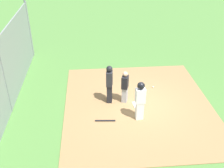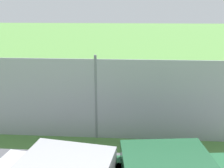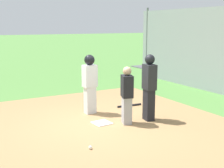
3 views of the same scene
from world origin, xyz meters
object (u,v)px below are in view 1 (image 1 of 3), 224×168
object	(u,v)px
home_plate	(138,104)
baseball	(153,87)
baseball_bat	(105,121)
runner	(140,98)
catcher	(125,86)
umpire	(109,83)

from	to	relation	value
home_plate	baseball	world-z (taller)	baseball
baseball_bat	runner	bearing A→B (deg)	7.70
baseball_bat	baseball	bearing A→B (deg)	49.02
baseball_bat	baseball	size ratio (longest dim) A/B	11.06
baseball	runner	bearing A→B (deg)	-25.01
runner	baseball_bat	size ratio (longest dim) A/B	2.07
catcher	runner	distance (m)	1.39
home_plate	umpire	distance (m)	1.58
catcher	umpire	xyz separation A→B (m)	(-0.03, -0.67, 0.17)
catcher	baseball	xyz separation A→B (m)	(-1.05, 1.53, -0.72)
home_plate	umpire	bearing A→B (deg)	-105.68
umpire	baseball_bat	world-z (taller)	umpire
runner	baseball	xyz separation A→B (m)	(-2.35, 1.10, -0.94)
home_plate	baseball_bat	size ratio (longest dim) A/B	0.54
home_plate	runner	xyz separation A→B (m)	(0.99, -0.13, 0.97)
baseball	catcher	bearing A→B (deg)	-55.56
catcher	runner	xyz separation A→B (m)	(1.30, 0.43, 0.21)
baseball	home_plate	bearing A→B (deg)	-35.32
home_plate	catcher	size ratio (longest dim) A/B	0.30
runner	baseball	bearing A→B (deg)	-30.16
home_plate	runner	size ratio (longest dim) A/B	0.26
catcher	baseball	world-z (taller)	catcher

